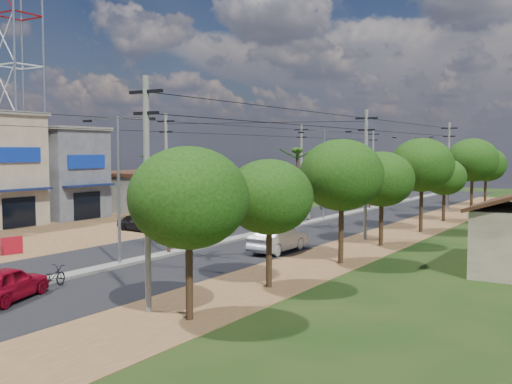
# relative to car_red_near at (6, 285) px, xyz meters

# --- Properties ---
(ground) EXTENTS (160.00, 160.00, 0.00)m
(ground) POSITION_rel_car_red_near_xyz_m (-1.50, 7.93, -0.72)
(ground) COLOR black
(ground) RESTS_ON ground
(road) EXTENTS (12.00, 110.00, 0.04)m
(road) POSITION_rel_car_red_near_xyz_m (-1.50, 22.93, -0.70)
(road) COLOR black
(road) RESTS_ON ground
(median) EXTENTS (1.00, 90.00, 0.18)m
(median) POSITION_rel_car_red_near_xyz_m (-1.50, 25.93, -0.63)
(median) COLOR #605E56
(median) RESTS_ON ground
(dirt_lot_west) EXTENTS (18.00, 46.00, 0.04)m
(dirt_lot_west) POSITION_rel_car_red_near_xyz_m (-16.50, 15.93, -0.70)
(dirt_lot_west) COLOR brown
(dirt_lot_west) RESTS_ON ground
(dirt_shoulder_east) EXTENTS (5.00, 90.00, 0.03)m
(dirt_shoulder_east) POSITION_rel_car_red_near_xyz_m (7.00, 22.93, -0.71)
(dirt_shoulder_east) COLOR brown
(dirt_shoulder_east) RESTS_ON ground
(shophouse_grey) EXTENTS (9.00, 6.40, 8.30)m
(shophouse_grey) POSITION_rel_car_red_near_xyz_m (-23.48, 21.93, 3.44)
(shophouse_grey) COLOR #47494E
(shophouse_grey) RESTS_ON ground
(low_shed) EXTENTS (10.40, 10.40, 3.95)m
(low_shed) POSITION_rel_car_red_near_xyz_m (-22.50, 31.93, 1.24)
(low_shed) COLOR #605E56
(low_shed) RESTS_ON ground
(telecom_tower) EXTENTS (3.80, 3.80, 43.00)m
(telecom_tower) POSITION_rel_car_red_near_xyz_m (-28.50, 21.93, 18.39)
(telecom_tower) COLOR gray
(telecom_tower) RESTS_ON ground
(tree_east_a) EXTENTS (4.40, 4.40, 6.37)m
(tree_east_a) POSITION_rel_car_red_near_xyz_m (8.00, 1.93, 3.77)
(tree_east_a) COLOR black
(tree_east_a) RESTS_ON ground
(tree_east_b) EXTENTS (4.00, 4.00, 5.83)m
(tree_east_b) POSITION_rel_car_red_near_xyz_m (7.80, 7.93, 3.39)
(tree_east_b) COLOR black
(tree_east_b) RESTS_ON ground
(tree_east_c) EXTENTS (4.60, 4.60, 6.83)m
(tree_east_c) POSITION_rel_car_red_near_xyz_m (8.20, 14.93, 4.14)
(tree_east_c) COLOR black
(tree_east_c) RESTS_ON ground
(tree_east_d) EXTENTS (4.20, 4.20, 6.13)m
(tree_east_d) POSITION_rel_car_red_near_xyz_m (7.90, 21.93, 3.62)
(tree_east_d) COLOR black
(tree_east_d) RESTS_ON ground
(tree_east_e) EXTENTS (4.80, 4.80, 7.14)m
(tree_east_e) POSITION_rel_car_red_near_xyz_m (8.10, 29.93, 4.37)
(tree_east_e) COLOR black
(tree_east_e) RESTS_ON ground
(tree_east_f) EXTENTS (3.80, 3.80, 5.52)m
(tree_east_f) POSITION_rel_car_red_near_xyz_m (7.70, 37.93, 3.17)
(tree_east_f) COLOR black
(tree_east_f) RESTS_ON ground
(tree_east_g) EXTENTS (5.00, 5.00, 7.38)m
(tree_east_g) POSITION_rel_car_red_near_xyz_m (8.30, 45.93, 4.52)
(tree_east_g) COLOR black
(tree_east_g) RESTS_ON ground
(tree_east_h) EXTENTS (4.40, 4.40, 6.52)m
(tree_east_h) POSITION_rel_car_red_near_xyz_m (8.00, 53.93, 3.92)
(tree_east_h) COLOR black
(tree_east_h) RESTS_ON ground
(palm_median_near) EXTENTS (2.00, 2.00, 6.15)m
(palm_median_near) POSITION_rel_car_red_near_xyz_m (-1.50, 11.93, 4.81)
(palm_median_near) COLOR black
(palm_median_near) RESTS_ON ground
(palm_median_mid) EXTENTS (2.00, 2.00, 6.55)m
(palm_median_mid) POSITION_rel_car_red_near_xyz_m (-1.50, 27.93, 5.18)
(palm_median_mid) COLOR black
(palm_median_mid) RESTS_ON ground
(palm_median_far) EXTENTS (2.00, 2.00, 5.85)m
(palm_median_far) POSITION_rel_car_red_near_xyz_m (-1.50, 43.93, 4.54)
(palm_median_far) COLOR black
(palm_median_far) RESTS_ON ground
(streetlight_near) EXTENTS (5.10, 0.18, 8.00)m
(streetlight_near) POSITION_rel_car_red_near_xyz_m (-1.50, 7.93, 4.06)
(streetlight_near) COLOR gray
(streetlight_near) RESTS_ON ground
(streetlight_mid) EXTENTS (5.10, 0.18, 8.00)m
(streetlight_mid) POSITION_rel_car_red_near_xyz_m (-1.50, 32.93, 4.06)
(streetlight_mid) COLOR gray
(streetlight_mid) RESTS_ON ground
(streetlight_far) EXTENTS (5.10, 0.18, 8.00)m
(streetlight_far) POSITION_rel_car_red_near_xyz_m (-1.50, 57.93, 4.06)
(streetlight_far) COLOR gray
(streetlight_far) RESTS_ON ground
(utility_pole_w_b) EXTENTS (1.60, 0.24, 9.00)m
(utility_pole_w_b) POSITION_rel_car_red_near_xyz_m (-8.50, 19.93, 4.03)
(utility_pole_w_b) COLOR #605E56
(utility_pole_w_b) RESTS_ON ground
(utility_pole_w_c) EXTENTS (1.60, 0.24, 9.00)m
(utility_pole_w_c) POSITION_rel_car_red_near_xyz_m (-8.50, 41.93, 4.03)
(utility_pole_w_c) COLOR #605E56
(utility_pole_w_c) RESTS_ON ground
(utility_pole_w_d) EXTENTS (1.60, 0.24, 9.00)m
(utility_pole_w_d) POSITION_rel_car_red_near_xyz_m (-8.50, 62.93, 4.03)
(utility_pole_w_d) COLOR #605E56
(utility_pole_w_d) RESTS_ON ground
(utility_pole_e_a) EXTENTS (1.60, 0.24, 9.00)m
(utility_pole_e_a) POSITION_rel_car_red_near_xyz_m (6.00, 1.93, 4.03)
(utility_pole_e_a) COLOR #605E56
(utility_pole_e_a) RESTS_ON ground
(utility_pole_e_b) EXTENTS (1.60, 0.24, 9.00)m
(utility_pole_e_b) POSITION_rel_car_red_near_xyz_m (6.00, 23.93, 4.03)
(utility_pole_e_b) COLOR #605E56
(utility_pole_e_b) RESTS_ON ground
(utility_pole_e_c) EXTENTS (1.60, 0.24, 9.00)m
(utility_pole_e_c) POSITION_rel_car_red_near_xyz_m (6.00, 45.93, 4.03)
(utility_pole_e_c) COLOR #605E56
(utility_pole_e_c) RESTS_ON ground
(car_red_near) EXTENTS (3.04, 4.57, 1.44)m
(car_red_near) POSITION_rel_car_red_near_xyz_m (0.00, 0.00, 0.00)
(car_red_near) COLOR maroon
(car_red_near) RESTS_ON ground
(car_silver_mid) EXTENTS (1.71, 4.80, 1.58)m
(car_silver_mid) POSITION_rel_car_red_near_xyz_m (3.50, 16.23, 0.07)
(car_silver_mid) COLOR #A5A7AD
(car_silver_mid) RESTS_ON ground
(car_white_far) EXTENTS (3.00, 4.77, 1.29)m
(car_white_far) POSITION_rel_car_red_near_xyz_m (-3.00, 30.87, -0.08)
(car_white_far) COLOR #B9B9B4
(car_white_far) RESTS_ON ground
(car_parked_dark) EXTENTS (3.84, 1.84, 1.27)m
(car_parked_dark) POSITION_rel_car_red_near_xyz_m (-10.34, 18.76, -0.09)
(car_parked_dark) COLOR black
(car_parked_dark) RESTS_ON ground
(moto_rider_east) EXTENTS (1.13, 1.96, 0.98)m
(moto_rider_east) POSITION_rel_car_red_near_xyz_m (-0.30, 2.54, -0.23)
(moto_rider_east) COLOR black
(moto_rider_east) RESTS_ON ground
(moto_rider_west_a) EXTENTS (1.18, 1.78, 0.89)m
(moto_rider_west_a) POSITION_rel_car_red_near_xyz_m (-2.70, 25.66, -0.28)
(moto_rider_west_a) COLOR black
(moto_rider_west_a) RESTS_ON ground
(moto_rider_west_b) EXTENTS (1.08, 1.70, 0.99)m
(moto_rider_west_b) POSITION_rel_car_red_near_xyz_m (-5.49, 41.76, -0.23)
(moto_rider_west_b) COLOR black
(moto_rider_west_b) RESTS_ON ground
(roadside_sign) EXTENTS (0.36, 1.30, 1.09)m
(roadside_sign) POSITION_rel_car_red_near_xyz_m (-9.50, 7.09, -0.18)
(roadside_sign) COLOR #A00E1C
(roadside_sign) RESTS_ON ground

